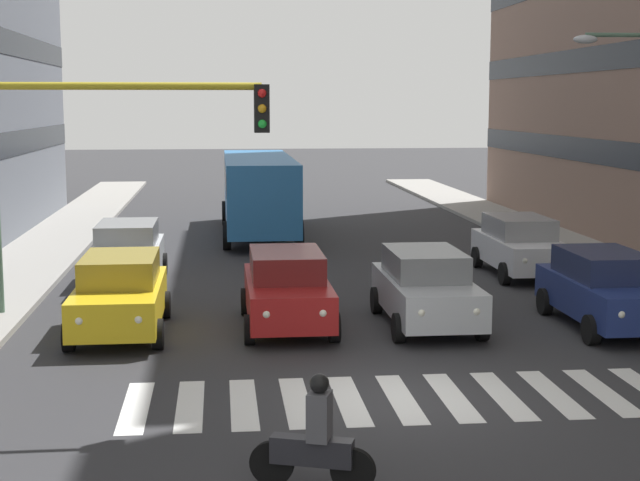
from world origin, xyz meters
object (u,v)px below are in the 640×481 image
object	(u,v)px
car_0	(605,289)
car_row2_0	(127,253)
bus_behind_traffic	(258,187)
traffic_light_gantry	(49,185)
car_2	(287,289)
car_row2_1	(520,245)
motorcycle_with_rider	(314,442)
car_1	(426,287)
car_3	(120,294)
street_lamp_right	(11,108)

from	to	relation	value
car_0	car_row2_0	bearing A→B (deg)	-29.82
car_0	bus_behind_traffic	world-z (taller)	bus_behind_traffic
traffic_light_gantry	car_2	bearing A→B (deg)	-125.58
car_2	car_row2_1	world-z (taller)	same
car_row2_0	car_2	bearing A→B (deg)	125.71
car_row2_0	traffic_light_gantry	world-z (taller)	traffic_light_gantry
car_2	car_row2_0	size ratio (longest dim) A/B	1.00
motorcycle_with_rider	car_1	bearing A→B (deg)	-110.86
car_0	car_3	world-z (taller)	same
street_lamp_right	car_row2_1	bearing A→B (deg)	-162.16
car_row2_0	car_row2_1	size ratio (longest dim) A/B	1.00
bus_behind_traffic	street_lamp_right	xyz separation A→B (m)	(6.20, 13.80, 3.07)
car_1	car_3	world-z (taller)	same
car_row2_1	motorcycle_with_rider	size ratio (longest dim) A/B	2.71
car_3	traffic_light_gantry	world-z (taller)	traffic_light_gantry
car_2	bus_behind_traffic	world-z (taller)	bus_behind_traffic
car_2	car_3	xyz separation A→B (m)	(3.69, 0.20, 0.00)
car_2	motorcycle_with_rider	world-z (taller)	car_2
car_0	car_3	size ratio (longest dim) A/B	1.00
car_3	street_lamp_right	distance (m)	5.07
car_row2_0	motorcycle_with_rider	size ratio (longest dim) A/B	2.71
car_0	bus_behind_traffic	xyz separation A→B (m)	(7.14, -16.12, 0.97)
car_3	traffic_light_gantry	bearing A→B (deg)	85.26
car_3	bus_behind_traffic	distance (m)	16.02
car_1	motorcycle_with_rider	bearing A→B (deg)	69.14
car_2	car_row2_0	distance (m)	6.97
car_1	car_3	xyz separation A→B (m)	(6.84, 0.02, 0.00)
car_3	motorcycle_with_rider	size ratio (longest dim) A/B	2.71
car_2	car_3	bearing A→B (deg)	3.12
street_lamp_right	car_row2_0	bearing A→B (deg)	-117.46
car_0	car_1	bearing A→B (deg)	-8.27
car_1	car_2	size ratio (longest dim) A/B	1.00
car_1	car_row2_0	bearing A→B (deg)	-39.00
motorcycle_with_rider	street_lamp_right	bearing A→B (deg)	-61.29
car_2	street_lamp_right	xyz separation A→B (m)	(6.20, -1.56, 4.04)
car_2	traffic_light_gantry	xyz separation A→B (m)	(4.15, 5.80, 2.87)
car_row2_0	traffic_light_gantry	size ratio (longest dim) A/B	0.81
car_row2_1	street_lamp_right	bearing A→B (deg)	17.84
car_3	bus_behind_traffic	bearing A→B (deg)	-103.33
car_2	car_3	size ratio (longest dim) A/B	1.00
car_3	street_lamp_right	bearing A→B (deg)	-35.01
car_row2_0	car_row2_1	world-z (taller)	same
car_row2_0	street_lamp_right	distance (m)	6.14
bus_behind_traffic	street_lamp_right	distance (m)	15.44
car_row2_1	car_3	bearing A→B (deg)	29.07
car_1	car_3	distance (m)	6.84
car_2	motorcycle_with_rider	distance (m)	9.23
car_2	motorcycle_with_rider	bearing A→B (deg)	88.17
motorcycle_with_rider	car_row2_1	bearing A→B (deg)	-116.64
bus_behind_traffic	traffic_light_gantry	world-z (taller)	traffic_light_gantry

